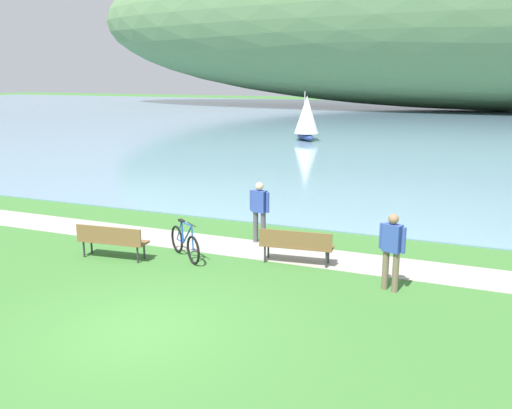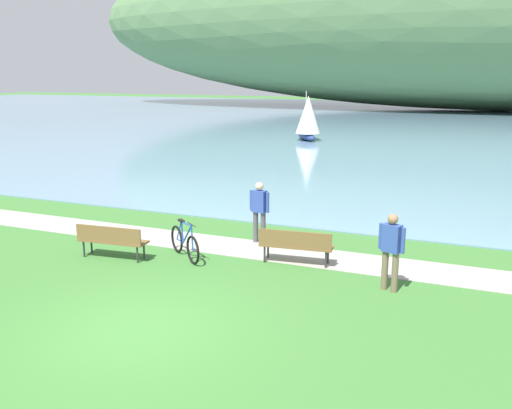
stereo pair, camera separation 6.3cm
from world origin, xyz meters
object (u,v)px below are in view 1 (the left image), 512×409
park_bench_further_along (112,239)px  bicycle_leaning_near_bench (185,243)px  park_bench_near_camera (296,244)px  person_at_shoreline (259,209)px  person_on_the_grass (392,247)px  sailboat_nearest_to_shore (307,118)px

park_bench_further_along → bicycle_leaning_near_bench: bicycle_leaning_near_bench is taller
park_bench_further_along → park_bench_near_camera: bearing=17.2°
park_bench_further_along → person_at_shoreline: bearing=42.0°
person_on_the_grass → sailboat_nearest_to_shore: size_ratio=0.51×
person_on_the_grass → sailboat_nearest_to_shore: sailboat_nearest_to_shore is taller
park_bench_near_camera → person_at_shoreline: (-1.47, 1.28, 0.46)m
person_on_the_grass → person_at_shoreline: bearing=151.3°
sailboat_nearest_to_shore → bicycle_leaning_near_bench: bearing=-80.0°
person_on_the_grass → park_bench_further_along: bearing=-175.5°
sailboat_nearest_to_shore → person_on_the_grass: bearing=-69.3°
park_bench_further_along → person_at_shoreline: (2.95, 2.65, 0.46)m
park_bench_near_camera → sailboat_nearest_to_shore: 25.41m
park_bench_near_camera → person_at_shoreline: bearing=139.0°
park_bench_further_along → sailboat_nearest_to_shore: (-2.72, 25.74, 1.09)m
person_at_shoreline → park_bench_near_camera: bearing=-41.0°
park_bench_further_along → bicycle_leaning_near_bench: bearing=24.0°
park_bench_near_camera → person_on_the_grass: size_ratio=1.08×
park_bench_near_camera → bicycle_leaning_near_bench: size_ratio=1.29×
bicycle_leaning_near_bench → sailboat_nearest_to_shore: (-4.40, 24.99, 1.22)m
person_on_the_grass → sailboat_nearest_to_shore: (-9.54, 25.20, 0.64)m
bicycle_leaning_near_bench → park_bench_further_along: bearing=-156.0°
person_at_shoreline → sailboat_nearest_to_shore: (-5.67, 23.09, 0.64)m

